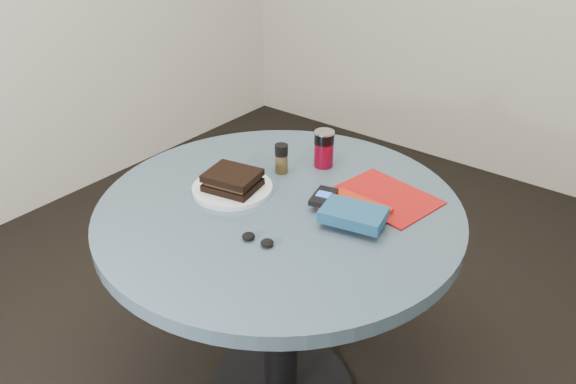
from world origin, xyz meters
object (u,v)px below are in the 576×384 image
Objects in this scene: table at (280,253)px; novel at (353,215)px; plate at (232,188)px; magazine at (385,197)px; soda_can at (324,149)px; mp3_player at (323,197)px; pepper_grinder at (281,158)px; red_book at (355,208)px; headphones at (258,240)px; sandwich at (233,180)px.

novel is (0.22, 0.03, 0.20)m from table.
magazine is at bearing 32.69° from plate.
table is 4.38× the size of plate.
soda_can is (-0.04, 0.26, 0.22)m from table.
mp3_player is (-0.11, -0.14, 0.02)m from magazine.
plate is 0.31m from soda_can.
pepper_grinder is (-0.11, 0.15, 0.21)m from table.
red_book is at bearing -10.84° from pepper_grinder.
novel reaches higher than red_book.
mp3_player is at bearing 83.75° from headphones.
pepper_grinder is at bearing 76.58° from plate.
plate is at bearing 146.04° from headphones.
novel reaches higher than mp3_player.
plate is 0.35m from red_book.
mp3_player is (0.13, -0.19, -0.03)m from soda_can.
red_book reaches higher than plate.
table is 6.20× the size of sandwich.
magazine is 2.94× the size of headphones.
pepper_grinder is at bearing -158.99° from magazine.
plate is 0.18m from pepper_grinder.
table is 5.83× the size of red_book.
table is at bearing -144.49° from mp3_player.
pepper_grinder is at bearing 147.73° from novel.
sandwich is (0.01, -0.01, 0.03)m from plate.
headphones is (-0.14, -0.21, -0.03)m from novel.
red_book is 0.09m from mp3_player.
magazine is at bearing 51.20° from mp3_player.
novel is at bearing 8.53° from plate.
headphones is (0.11, -0.44, -0.05)m from soda_can.
plate is 1.33× the size of red_book.
headphones reaches higher than plate.
headphones reaches higher than table.
table is at bearing 11.21° from sandwich.
novel is at bearing -78.09° from magazine.
mp3_player is (0.21, -0.08, -0.02)m from pepper_grinder.
red_book is at bearing 67.37° from headphones.
headphones is (-0.03, -0.24, -0.02)m from mp3_player.
mp3_player reaches higher than magazine.
magazine reaches higher than table.
sandwich is at bearing -157.92° from mp3_player.
headphones is at bearing -76.16° from soda_can.
magazine is 0.12m from red_book.
soda_can is 0.45m from headphones.
pepper_grinder is 0.34× the size of magazine.
red_book is at bearing 15.80° from mp3_player.
soda_can is 0.43× the size of magazine.
mp3_player is at bearing 149.97° from novel.
soda_can is 0.34m from novel.
novel reaches higher than magazine.
plate is 2.50× the size of headphones.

